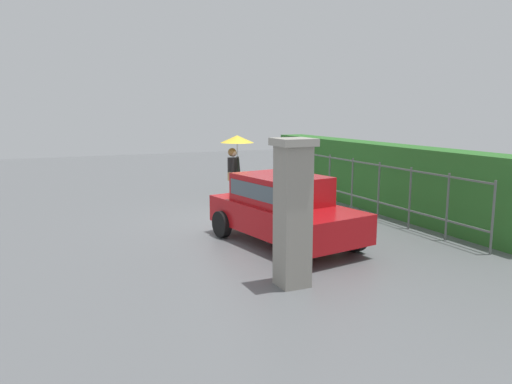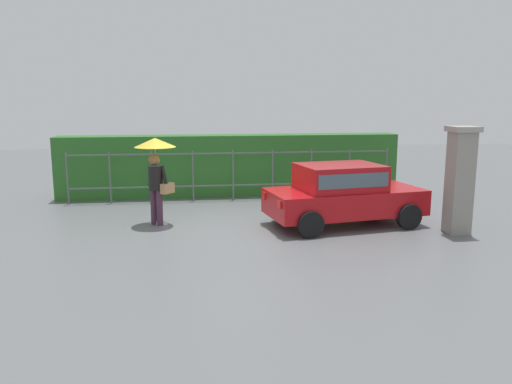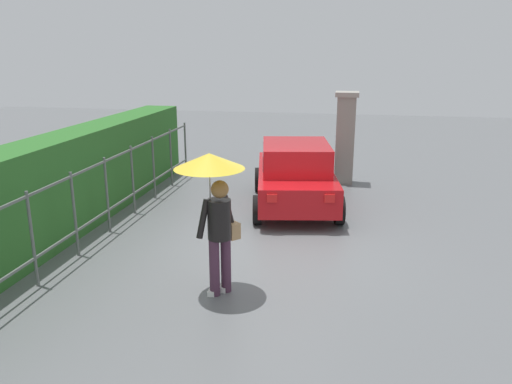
{
  "view_description": "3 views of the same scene",
  "coord_description": "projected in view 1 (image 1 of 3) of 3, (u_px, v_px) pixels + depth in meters",
  "views": [
    {
      "loc": [
        11.85,
        -4.92,
        2.88
      ],
      "look_at": [
        0.35,
        0.2,
        0.77
      ],
      "focal_mm": 35.0,
      "sensor_mm": 36.0,
      "label": 1
    },
    {
      "loc": [
        -1.11,
        -11.73,
        3.04
      ],
      "look_at": [
        0.46,
        0.13,
        0.81
      ],
      "focal_mm": 35.64,
      "sensor_mm": 36.0,
      "label": 2
    },
    {
      "loc": [
        -8.47,
        -1.29,
        3.47
      ],
      "look_at": [
        0.53,
        0.4,
        0.87
      ],
      "focal_mm": 35.37,
      "sensor_mm": 36.0,
      "label": 3
    }
  ],
  "objects": [
    {
      "name": "pedestrian",
      "position": [
        236.0,
        153.0,
        14.8
      ],
      "size": [
        0.99,
        0.99,
        2.1
      ],
      "rotation": [
        0.0,
        0.0,
        0.84
      ],
      "color": "#47283D",
      "rests_on": "ground"
    },
    {
      "name": "gate_pillar",
      "position": [
        293.0,
        212.0,
        8.03
      ],
      "size": [
        0.6,
        0.6,
        2.42
      ],
      "color": "gray",
      "rests_on": "ground"
    },
    {
      "name": "ground_plane",
      "position": [
        244.0,
        219.0,
        13.12
      ],
      "size": [
        40.0,
        40.0,
        0.0
      ],
      "primitive_type": "plane",
      "color": "slate"
    },
    {
      "name": "hedge_row",
      "position": [
        377.0,
        176.0,
        14.45
      ],
      "size": [
        10.57,
        0.9,
        1.9
      ],
      "primitive_type": "cube",
      "color": "#2D6B28",
      "rests_on": "ground"
    },
    {
      "name": "fence_section",
      "position": [
        352.0,
        182.0,
        14.13
      ],
      "size": [
        9.62,
        0.05,
        1.5
      ],
      "color": "#59605B",
      "rests_on": "ground"
    },
    {
      "name": "car",
      "position": [
        283.0,
        207.0,
        10.66
      ],
      "size": [
        3.93,
        2.36,
        1.48
      ],
      "rotation": [
        0.0,
        0.0,
        0.17
      ],
      "color": "#B71116",
      "rests_on": "ground"
    }
  ]
}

